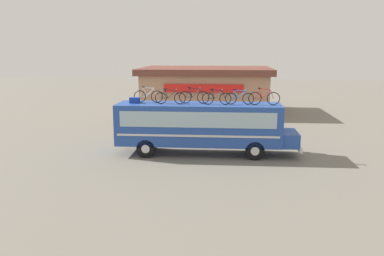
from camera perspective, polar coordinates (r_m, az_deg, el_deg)
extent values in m
plane|color=slate|center=(23.86, 0.93, -3.65)|extent=(120.00, 120.00, 0.00)
cube|color=#23479E|center=(23.47, 0.94, 0.61)|extent=(9.43, 2.44, 2.33)
cube|color=#23479E|center=(23.86, 13.47, -1.41)|extent=(0.95, 2.24, 0.79)
cube|color=#99B7C6|center=(22.18, 0.74, 1.16)|extent=(8.67, 0.04, 0.88)
cube|color=#99B7C6|center=(24.61, 1.13, 2.14)|extent=(8.67, 0.04, 0.88)
cube|color=silver|center=(22.35, 0.73, -1.13)|extent=(9.05, 0.03, 0.12)
cube|color=silver|center=(24.77, 1.13, 0.07)|extent=(9.05, 0.03, 0.12)
cube|color=silver|center=(24.05, 14.68, -2.53)|extent=(0.16, 2.31, 0.24)
cylinder|color=black|center=(22.70, 8.86, -3.18)|extent=(1.06, 0.28, 1.06)
cylinder|color=silver|center=(22.70, 8.86, -3.18)|extent=(0.47, 0.30, 0.47)
cylinder|color=black|center=(24.80, 8.51, -1.96)|extent=(1.06, 0.28, 1.06)
cylinder|color=silver|center=(24.80, 8.51, -1.96)|extent=(0.47, 0.30, 0.47)
cylinder|color=black|center=(23.07, -6.52, -2.89)|extent=(1.06, 0.28, 1.06)
cylinder|color=silver|center=(23.07, -6.52, -2.89)|extent=(0.47, 0.30, 0.47)
cylinder|color=black|center=(25.13, -5.57, -1.71)|extent=(1.06, 0.28, 1.06)
cylinder|color=silver|center=(25.13, -5.57, -1.71)|extent=(0.47, 0.30, 0.47)
cube|color=#193899|center=(23.81, -8.09, 3.90)|extent=(0.57, 0.37, 0.33)
torus|color=black|center=(24.01, -7.34, 4.44)|extent=(0.71, 0.04, 0.71)
torus|color=black|center=(23.82, -4.97, 4.43)|extent=(0.71, 0.04, 0.71)
cylinder|color=white|center=(23.92, -6.65, 5.08)|extent=(0.20, 0.04, 0.51)
cylinder|color=white|center=(23.86, -5.93, 5.04)|extent=(0.47, 0.04, 0.49)
cylinder|color=white|center=(23.85, -6.14, 5.63)|extent=(0.61, 0.04, 0.07)
cylinder|color=white|center=(23.97, -6.89, 4.46)|extent=(0.38, 0.03, 0.05)
cylinder|color=white|center=(23.96, -7.10, 5.05)|extent=(0.25, 0.03, 0.53)
cylinder|color=white|center=(23.81, -5.19, 5.01)|extent=(0.21, 0.03, 0.50)
cylinder|color=silver|center=(23.79, -5.42, 5.71)|extent=(0.03, 0.44, 0.03)
ellipsoid|color=black|center=(23.90, -6.85, 5.76)|extent=(0.20, 0.08, 0.06)
torus|color=black|center=(23.24, -4.42, 4.23)|extent=(0.67, 0.04, 0.67)
torus|color=black|center=(23.10, -1.73, 4.21)|extent=(0.67, 0.04, 0.67)
cylinder|color=black|center=(23.17, -3.62, 4.85)|extent=(0.21, 0.04, 0.48)
cylinder|color=black|center=(23.12, -2.82, 4.80)|extent=(0.51, 0.04, 0.46)
cylinder|color=black|center=(23.11, -3.04, 5.38)|extent=(0.66, 0.04, 0.07)
cylinder|color=black|center=(23.21, -3.91, 4.25)|extent=(0.42, 0.03, 0.05)
cylinder|color=black|center=(23.20, -4.13, 4.82)|extent=(0.27, 0.03, 0.50)
cylinder|color=black|center=(23.08, -1.98, 4.77)|extent=(0.23, 0.03, 0.47)
cylinder|color=silver|center=(23.07, -2.23, 5.46)|extent=(0.03, 0.44, 0.03)
ellipsoid|color=black|center=(23.15, -3.85, 5.52)|extent=(0.20, 0.08, 0.06)
torus|color=black|center=(23.41, -0.95, 4.37)|extent=(0.72, 0.04, 0.72)
torus|color=black|center=(23.34, 1.59, 4.34)|extent=(0.72, 0.04, 0.72)
cylinder|color=black|center=(23.36, -0.19, 5.02)|extent=(0.20, 0.04, 0.52)
cylinder|color=black|center=(23.33, 0.57, 4.97)|extent=(0.48, 0.04, 0.50)
cylinder|color=black|center=(23.31, 0.37, 5.59)|extent=(0.62, 0.04, 0.07)
cylinder|color=black|center=(23.39, -0.47, 4.39)|extent=(0.39, 0.03, 0.05)
cylinder|color=black|center=(23.37, -0.67, 5.00)|extent=(0.25, 0.03, 0.54)
cylinder|color=black|center=(23.31, 1.36, 4.94)|extent=(0.22, 0.03, 0.50)
cylinder|color=silver|center=(23.29, 1.14, 5.67)|extent=(0.03, 0.44, 0.03)
ellipsoid|color=black|center=(23.33, -0.39, 5.74)|extent=(0.20, 0.08, 0.06)
torus|color=black|center=(22.96, 2.25, 4.17)|extent=(0.68, 0.04, 0.68)
torus|color=black|center=(22.94, 4.71, 4.14)|extent=(0.68, 0.04, 0.68)
cylinder|color=black|center=(22.92, 3.00, 4.80)|extent=(0.19, 0.04, 0.48)
cylinder|color=black|center=(22.91, 3.74, 4.75)|extent=(0.46, 0.04, 0.47)
cylinder|color=black|center=(22.89, 3.55, 5.34)|extent=(0.59, 0.04, 0.07)
cylinder|color=black|center=(22.95, 2.72, 4.19)|extent=(0.38, 0.03, 0.05)
cylinder|color=black|center=(22.92, 2.53, 4.78)|extent=(0.24, 0.03, 0.50)
cylinder|color=black|center=(22.91, 4.50, 4.71)|extent=(0.21, 0.03, 0.47)
cylinder|color=silver|center=(22.88, 4.29, 5.41)|extent=(0.03, 0.44, 0.03)
ellipsoid|color=black|center=(22.89, 2.81, 5.49)|extent=(0.20, 0.08, 0.06)
torus|color=black|center=(23.11, 5.50, 4.15)|extent=(0.66, 0.04, 0.66)
torus|color=black|center=(23.15, 7.93, 4.11)|extent=(0.66, 0.04, 0.66)
cylinder|color=#197FDB|center=(23.09, 6.24, 4.75)|extent=(0.19, 0.04, 0.47)
cylinder|color=#197FDB|center=(23.10, 6.97, 4.70)|extent=(0.46, 0.04, 0.45)
cylinder|color=#197FDB|center=(23.07, 6.79, 5.27)|extent=(0.59, 0.04, 0.07)
cylinder|color=#197FDB|center=(23.11, 5.97, 4.17)|extent=(0.37, 0.03, 0.05)
cylinder|color=#197FDB|center=(23.08, 5.78, 4.74)|extent=(0.24, 0.03, 0.49)
cylinder|color=#197FDB|center=(23.11, 7.73, 4.66)|extent=(0.21, 0.03, 0.46)
cylinder|color=silver|center=(23.08, 7.52, 5.34)|extent=(0.03, 0.44, 0.03)
ellipsoid|color=black|center=(23.06, 6.06, 5.42)|extent=(0.20, 0.08, 0.06)
torus|color=black|center=(23.03, 8.86, 4.15)|extent=(0.74, 0.04, 0.74)
torus|color=black|center=(23.13, 11.41, 4.09)|extent=(0.74, 0.04, 0.74)
cylinder|color=red|center=(23.02, 9.65, 4.82)|extent=(0.20, 0.04, 0.53)
cylinder|color=red|center=(23.05, 10.41, 4.76)|extent=(0.48, 0.04, 0.51)
cylinder|color=red|center=(23.02, 10.23, 5.41)|extent=(0.62, 0.04, 0.07)
cylinder|color=red|center=(23.04, 9.34, 4.16)|extent=(0.39, 0.03, 0.05)
cylinder|color=red|center=(23.01, 9.16, 4.81)|extent=(0.25, 0.03, 0.55)
cylinder|color=red|center=(23.09, 11.20, 4.71)|extent=(0.22, 0.03, 0.51)
cylinder|color=silver|center=(23.05, 11.00, 5.47)|extent=(0.03, 0.44, 0.03)
ellipsoid|color=black|center=(22.99, 9.47, 5.57)|extent=(0.20, 0.08, 0.06)
cube|color=tan|center=(40.15, 1.97, 5.04)|extent=(11.66, 8.46, 3.70)
cube|color=brown|center=(39.99, 1.99, 8.10)|extent=(12.60, 9.13, 0.58)
cube|color=red|center=(35.77, 1.64, 5.62)|extent=(7.00, 0.16, 0.70)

